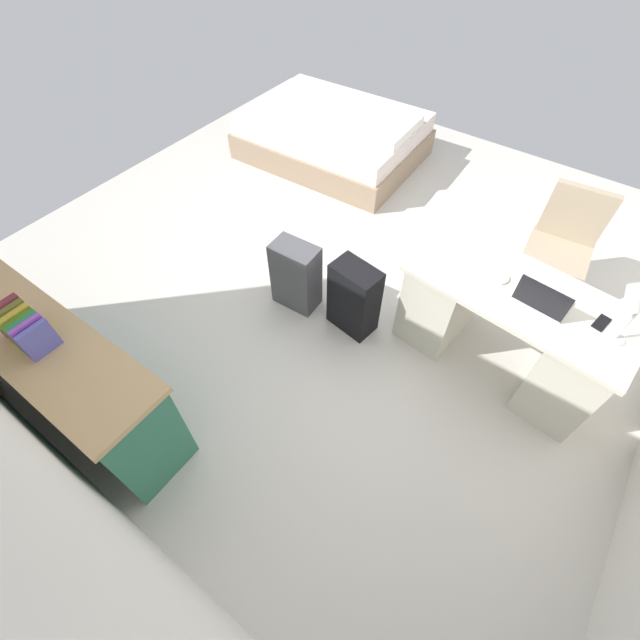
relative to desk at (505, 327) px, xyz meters
The scene contains 12 objects.
ground_plane 1.40m from the desk, ahead, with size 5.93×5.93×0.00m, color beige.
desk is the anchor object (origin of this frame).
office_chair 0.91m from the desk, 93.68° to the right, with size 0.52×0.52×0.94m.
credenza 2.95m from the desk, 43.25° to the left, with size 1.80×0.48×0.80m.
bed 3.07m from the desk, 32.59° to the right, with size 1.95×1.47×0.58m.
suitcase_black 1.08m from the desk, 17.58° to the left, with size 0.36×0.22×0.61m, color black.
suitcase_spare_grey 1.59m from the desk, 14.18° to the left, with size 0.36×0.22×0.59m, color #4C4C51.
laptop 0.42m from the desk, 155.37° to the left, with size 0.33×0.25×0.21m.
computer_mouse 0.40m from the desk, ahead, with size 0.06×0.10×0.03m, color white.
cell_phone_near_laptop 0.58m from the desk, behind, with size 0.07×0.14×0.01m, color black.
desk_lamp 0.80m from the desk, behind, with size 0.16×0.11×0.34m.
book_row 2.97m from the desk, 43.72° to the left, with size 0.31×0.17×0.24m.
Camera 1 is at (-1.38, 2.32, 2.76)m, focal length 24.39 mm.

